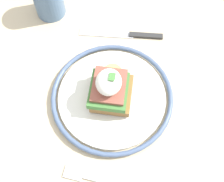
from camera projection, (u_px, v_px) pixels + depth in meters
ground_plane at (110, 172)px, 1.23m from camera, size 6.00×6.00×0.00m
dining_table at (107, 128)px, 0.66m from camera, size 1.05×0.89×0.72m
plate at (112, 97)px, 0.58m from camera, size 0.25×0.25×0.02m
sandwich at (111, 89)px, 0.55m from camera, size 0.12×0.08×0.08m
fork at (95, 179)px, 0.52m from camera, size 0.03×0.14×0.00m
knife at (128, 35)px, 0.65m from camera, size 0.03×0.19×0.01m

